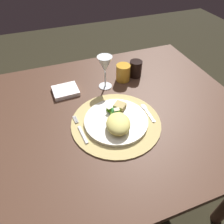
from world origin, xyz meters
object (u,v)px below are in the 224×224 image
object	(u,v)px
fork	(81,130)
dark_tumbler	(136,69)
spoon	(146,110)
napkin	(66,91)
amber_tumbler	(123,73)
dinner_plate	(116,121)
wine_glass	(105,66)
dining_table	(118,125)

from	to	relation	value
fork	dark_tumbler	xyz separation A→B (m)	(0.38, 0.30, 0.04)
spoon	napkin	world-z (taller)	napkin
fork	dark_tumbler	bearing A→B (deg)	38.04
fork	amber_tumbler	distance (m)	0.42
dinner_plate	napkin	size ratio (longest dim) A/B	2.20
napkin	wine_glass	size ratio (longest dim) A/B	0.72
dinner_plate	spoon	size ratio (longest dim) A/B	2.17
dining_table	wine_glass	distance (m)	0.30
dinner_plate	fork	size ratio (longest dim) A/B	1.63
dinner_plate	fork	distance (m)	0.15
napkin	amber_tumbler	xyz separation A→B (m)	(0.31, 0.00, 0.03)
napkin	fork	bearing A→B (deg)	-88.20
dining_table	napkin	size ratio (longest dim) A/B	9.39
dinner_plate	wine_glass	xyz separation A→B (m)	(0.04, 0.27, 0.11)
dinner_plate	napkin	bearing A→B (deg)	119.63
dinner_plate	wine_glass	world-z (taller)	wine_glass
dining_table	spoon	distance (m)	0.17
spoon	amber_tumbler	world-z (taller)	amber_tumbler
wine_glass	dark_tumbler	xyz separation A→B (m)	(0.18, 0.04, -0.08)
wine_glass	amber_tumbler	xyz separation A→B (m)	(0.11, 0.03, -0.08)
napkin	dinner_plate	bearing A→B (deg)	-60.37
dark_tumbler	napkin	bearing A→B (deg)	-177.69
wine_glass	dining_table	bearing A→B (deg)	-90.99
amber_tumbler	napkin	bearing A→B (deg)	-179.19
napkin	amber_tumbler	bearing A→B (deg)	0.81
fork	spoon	distance (m)	0.31
wine_glass	dark_tumbler	distance (m)	0.20
spoon	amber_tumbler	xyz separation A→B (m)	(-0.00, 0.27, 0.04)
spoon	wine_glass	world-z (taller)	wine_glass
dining_table	dinner_plate	bearing A→B (deg)	-117.81
wine_glass	amber_tumbler	size ratio (longest dim) A/B	1.93
spoon	napkin	bearing A→B (deg)	140.41
spoon	dark_tumbler	bearing A→B (deg)	74.99
dining_table	napkin	distance (m)	0.32
napkin	amber_tumbler	world-z (taller)	amber_tumbler
fork	wine_glass	bearing A→B (deg)	52.86
wine_glass	amber_tumbler	bearing A→B (deg)	13.48
wine_glass	dark_tumbler	world-z (taller)	wine_glass
dining_table	fork	size ratio (longest dim) A/B	6.98
dinner_plate	fork	xyz separation A→B (m)	(-0.15, 0.00, -0.00)
dinner_plate	amber_tumbler	world-z (taller)	amber_tumbler
dinner_plate	dark_tumbler	xyz separation A→B (m)	(0.23, 0.30, 0.03)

